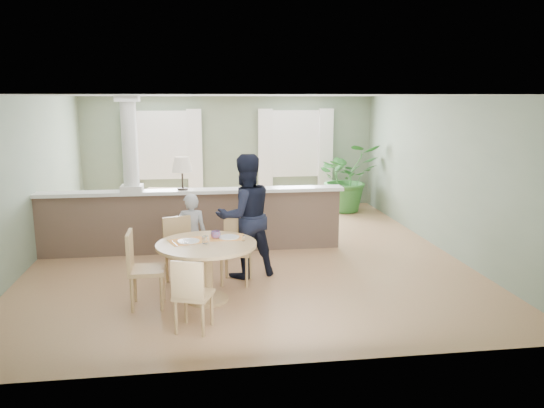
{
  "coord_description": "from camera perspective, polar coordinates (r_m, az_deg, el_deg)",
  "views": [
    {
      "loc": [
        -0.77,
        -8.9,
        2.67
      ],
      "look_at": [
        0.33,
        -1.0,
        1.06
      ],
      "focal_mm": 35.0,
      "sensor_mm": 36.0,
      "label": 1
    }
  ],
  "objects": [
    {
      "name": "chair_near",
      "position": [
        6.2,
        -8.67,
        -9.36
      ],
      "size": [
        0.51,
        0.51,
        0.89
      ],
      "rotation": [
        0.0,
        0.0,
        2.8
      ],
      "color": "tan",
      "rests_on": "ground"
    },
    {
      "name": "room_shell",
      "position": [
        9.6,
        -3.51,
        6.25
      ],
      "size": [
        7.02,
        8.02,
        2.71
      ],
      "color": "gray",
      "rests_on": "ground"
    },
    {
      "name": "houseplant",
      "position": [
        12.67,
        8.05,
        2.85
      ],
      "size": [
        1.63,
        1.46,
        1.62
      ],
      "primitive_type": "imported",
      "rotation": [
        0.0,
        0.0,
        0.15
      ],
      "color": "#2D6A2A",
      "rests_on": "ground"
    },
    {
      "name": "sofa",
      "position": [
        10.75,
        -8.29,
        -0.84
      ],
      "size": [
        3.0,
        1.68,
        0.83
      ],
      "primitive_type": "imported",
      "rotation": [
        0.0,
        0.0,
        -0.21
      ],
      "color": "#90794E",
      "rests_on": "ground"
    },
    {
      "name": "pony_wall",
      "position": [
        9.31,
        -9.1,
        -0.92
      ],
      "size": [
        5.32,
        0.38,
        2.7
      ],
      "color": "brown",
      "rests_on": "ground"
    },
    {
      "name": "dining_table",
      "position": [
        7.07,
        -7.01,
        -5.44
      ],
      "size": [
        1.32,
        1.32,
        0.9
      ],
      "rotation": [
        0.0,
        0.0,
        0.33
      ],
      "color": "tan",
      "rests_on": "ground"
    },
    {
      "name": "ground",
      "position": [
        9.33,
        -2.89,
        -5.25
      ],
      "size": [
        8.0,
        8.0,
        0.0
      ],
      "primitive_type": "plane",
      "color": "tan",
      "rests_on": "ground"
    },
    {
      "name": "chair_far_man",
      "position": [
        7.8,
        -3.79,
        -4.47
      ],
      "size": [
        0.54,
        0.54,
        0.98
      ],
      "rotation": [
        0.0,
        0.0,
        -0.24
      ],
      "color": "tan",
      "rests_on": "ground"
    },
    {
      "name": "child_person",
      "position": [
        8.11,
        -8.64,
        -3.28
      ],
      "size": [
        0.48,
        0.33,
        1.27
      ],
      "primitive_type": "imported",
      "rotation": [
        0.0,
        0.0,
        3.09
      ],
      "color": "#97979C",
      "rests_on": "ground"
    },
    {
      "name": "chair_side",
      "position": [
        7.04,
        -13.95,
        -6.45
      ],
      "size": [
        0.46,
        0.46,
        1.0
      ],
      "rotation": [
        0.0,
        0.0,
        1.57
      ],
      "color": "tan",
      "rests_on": "ground"
    },
    {
      "name": "chair_far_boy",
      "position": [
        7.83,
        -9.89,
        -4.61
      ],
      "size": [
        0.55,
        0.55,
        0.97
      ],
      "rotation": [
        0.0,
        0.0,
        0.32
      ],
      "color": "tan",
      "rests_on": "ground"
    },
    {
      "name": "man_person",
      "position": [
        7.93,
        -2.91,
        -1.3
      ],
      "size": [
        1.08,
        0.95,
        1.86
      ],
      "primitive_type": "imported",
      "rotation": [
        0.0,
        0.0,
        3.46
      ],
      "color": "black",
      "rests_on": "ground"
    }
  ]
}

